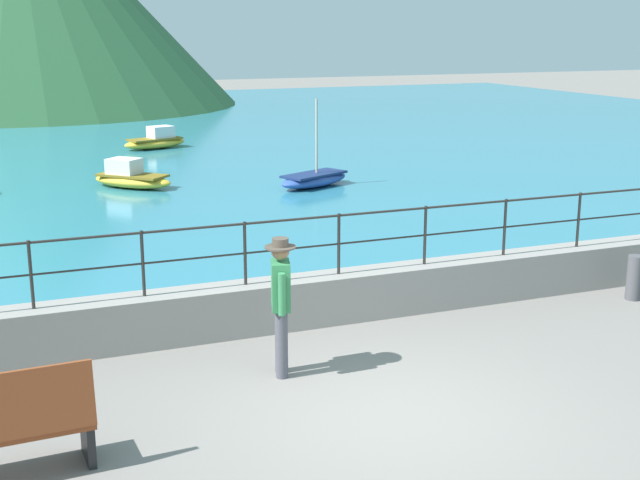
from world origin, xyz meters
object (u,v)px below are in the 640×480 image
(bench_main, at_px, (2,427))
(boat_1, at_px, (156,141))
(person_walking, at_px, (281,300))
(boat_3, at_px, (314,179))
(bollard, at_px, (634,278))
(boat_2, at_px, (131,178))

(bench_main, relative_size, boat_1, 0.70)
(bench_main, xyz_separation_m, person_walking, (3.29, 1.44, 0.42))
(bench_main, bearing_deg, boat_3, 57.39)
(person_walking, height_order, boat_1, person_walking)
(bollard, height_order, boat_3, boat_3)
(bollard, xyz_separation_m, boat_1, (-3.63, 19.58, -0.03))
(bollard, relative_size, boat_3, 0.29)
(boat_1, distance_m, boat_3, 9.19)
(bench_main, bearing_deg, boat_2, 75.67)
(bench_main, distance_m, boat_1, 22.55)
(bench_main, height_order, person_walking, person_walking)
(bench_main, relative_size, boat_2, 0.76)
(boat_1, xyz_separation_m, boat_3, (2.42, -8.86, -0.06))
(bench_main, distance_m, boat_3, 15.33)
(boat_1, relative_size, boat_3, 1.00)
(boat_2, bearing_deg, bench_main, -104.33)
(bench_main, height_order, boat_3, boat_3)
(bollard, bearing_deg, person_walking, -172.95)
(boat_2, bearing_deg, boat_3, -20.30)
(boat_1, distance_m, boat_2, 7.49)
(boat_1, relative_size, boat_2, 1.08)
(person_walking, bearing_deg, boat_3, 66.59)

